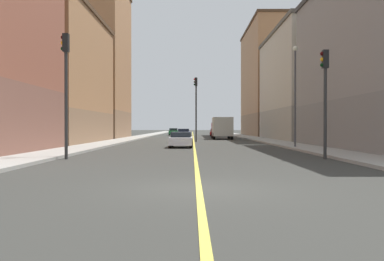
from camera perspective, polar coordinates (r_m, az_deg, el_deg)
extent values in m
plane|color=#343430|center=(11.27, 0.95, -7.73)|extent=(400.00, 400.00, 0.00)
cube|color=#9E9B93|center=(60.75, 7.94, -0.96)|extent=(2.72, 168.00, 0.15)
cube|color=#9E9B93|center=(60.70, -7.56, -0.96)|extent=(2.72, 168.00, 0.15)
cube|color=#E5D14C|center=(60.17, 0.19, -1.03)|extent=(0.16, 154.00, 0.01)
cube|color=#9D9688|center=(54.01, 16.01, 0.72)|extent=(10.30, 19.85, 3.68)
cube|color=#BCB29E|center=(54.41, 16.02, 7.44)|extent=(10.30, 19.85, 9.04)
cube|color=#545047|center=(55.18, 16.03, 12.31)|extent=(10.60, 20.15, 0.40)
cube|color=#8F6B4F|center=(75.93, 11.32, 0.69)|extent=(10.30, 22.14, 3.75)
cube|color=#A8754C|center=(76.53, 11.33, 7.64)|extent=(10.30, 22.14, 14.78)
cube|color=#4B3422|center=(77.84, 11.34, 13.19)|extent=(10.60, 22.44, 0.40)
cube|color=#8F6B4F|center=(44.31, -19.10, 0.39)|extent=(10.30, 18.33, 3.10)
cube|color=#A8754C|center=(44.73, -19.12, 8.33)|extent=(10.30, 18.33, 9.25)
cube|color=#4B3422|center=(45.64, -19.14, 14.35)|extent=(10.60, 18.63, 0.40)
cube|color=#8F6B4F|center=(61.14, -13.71, 0.72)|extent=(10.30, 14.04, 3.73)
cube|color=#A8754C|center=(62.05, -13.73, 10.35)|extent=(10.30, 14.04, 17.02)
cylinder|color=#2D2D2D|center=(22.34, 17.24, 2.13)|extent=(0.16, 0.16, 4.51)
cube|color=black|center=(22.58, 17.26, 9.01)|extent=(0.28, 0.32, 0.90)
sphere|color=#320404|center=(22.57, 16.86, 9.71)|extent=(0.20, 0.20, 0.20)
sphere|color=orange|center=(22.53, 16.86, 9.01)|extent=(0.20, 0.20, 0.20)
sphere|color=black|center=(22.49, 16.86, 8.30)|extent=(0.20, 0.20, 0.20)
cylinder|color=#2D2D2D|center=(22.25, -16.31, 3.18)|extent=(0.16, 0.16, 5.32)
cube|color=black|center=(22.61, -16.33, 11.08)|extent=(0.28, 0.32, 0.90)
sphere|color=#320404|center=(22.71, -16.73, 11.73)|extent=(0.20, 0.20, 0.20)
sphere|color=orange|center=(22.65, -16.73, 11.04)|extent=(0.20, 0.20, 0.20)
sphere|color=black|center=(22.60, -16.72, 10.34)|extent=(0.20, 0.20, 0.20)
cylinder|color=#2D2D2D|center=(45.90, 0.57, 2.21)|extent=(0.16, 0.16, 5.96)
cube|color=black|center=(46.13, 0.57, 6.47)|extent=(0.28, 0.32, 0.90)
sphere|color=red|center=(46.15, 0.37, 6.80)|extent=(0.20, 0.20, 0.20)
sphere|color=#352204|center=(46.12, 0.37, 6.46)|extent=(0.20, 0.20, 0.20)
sphere|color=black|center=(46.10, 0.37, 6.11)|extent=(0.20, 0.20, 0.20)
cylinder|color=#4C4C51|center=(32.69, 13.51, 4.14)|extent=(0.14, 0.14, 7.09)
sphere|color=#EAEACC|center=(33.13, 13.53, 10.52)|extent=(0.36, 0.36, 0.36)
cube|color=white|center=(33.58, -1.43, -1.38)|extent=(1.78, 4.23, 0.58)
cube|color=black|center=(33.60, -1.43, -0.55)|extent=(1.55, 2.10, 0.40)
cylinder|color=black|center=(34.93, -2.64, -1.62)|extent=(0.23, 0.64, 0.64)
cylinder|color=black|center=(34.87, -0.06, -1.62)|extent=(0.23, 0.64, 0.64)
cylinder|color=black|center=(32.33, -2.91, -1.79)|extent=(0.23, 0.64, 0.64)
cylinder|color=black|center=(32.27, -0.11, -1.80)|extent=(0.23, 0.64, 0.64)
cube|color=#23389E|center=(61.54, -1.07, -0.48)|extent=(1.85, 4.55, 0.68)
cube|color=black|center=(61.45, -1.07, 0.03)|extent=(1.58, 2.07, 0.43)
cylinder|color=black|center=(62.98, -1.74, -0.68)|extent=(0.23, 0.64, 0.64)
cylinder|color=black|center=(62.92, -0.30, -0.68)|extent=(0.23, 0.64, 0.64)
cylinder|color=black|center=(60.19, -1.88, -0.73)|extent=(0.23, 0.64, 0.64)
cylinder|color=black|center=(60.12, -0.37, -0.73)|extent=(0.23, 0.64, 0.64)
cube|color=#1E6B38|center=(81.08, -2.45, -0.24)|extent=(1.79, 4.08, 0.69)
cube|color=black|center=(81.18, -2.45, 0.15)|extent=(1.54, 1.90, 0.42)
cylinder|color=black|center=(82.35, -2.97, -0.40)|extent=(0.23, 0.64, 0.64)
cylinder|color=black|center=(82.32, -1.89, -0.40)|extent=(0.23, 0.64, 0.64)
cylinder|color=black|center=(79.85, -3.02, -0.43)|extent=(0.23, 0.64, 0.64)
cylinder|color=black|center=(79.81, -1.92, -0.43)|extent=(0.23, 0.64, 0.64)
cube|color=red|center=(74.76, 3.12, -0.34)|extent=(2.05, 4.54, 0.59)
cube|color=black|center=(74.91, 3.12, 0.06)|extent=(1.73, 2.26, 0.46)
cylinder|color=black|center=(76.14, 2.48, -0.47)|extent=(0.25, 0.65, 0.64)
cylinder|color=black|center=(76.15, 3.75, -0.47)|extent=(0.25, 0.65, 0.64)
cylinder|color=black|center=(73.38, 2.47, -0.51)|extent=(0.25, 0.65, 0.64)
cylinder|color=black|center=(73.39, 3.79, -0.51)|extent=(0.25, 0.65, 0.64)
cube|color=maroon|center=(58.46, 3.81, 0.15)|extent=(2.42, 1.91, 1.81)
cube|color=#B2B2A8|center=(54.85, 4.06, 0.51)|extent=(2.42, 4.51, 2.35)
cylinder|color=black|center=(58.07, 2.74, -0.65)|extent=(0.30, 0.90, 0.90)
cylinder|color=black|center=(58.22, 4.92, -0.65)|extent=(0.30, 0.90, 0.90)
cylinder|color=black|center=(53.84, 2.95, -0.74)|extent=(0.30, 0.90, 0.90)
cylinder|color=black|center=(54.00, 5.31, -0.74)|extent=(0.30, 0.90, 0.90)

